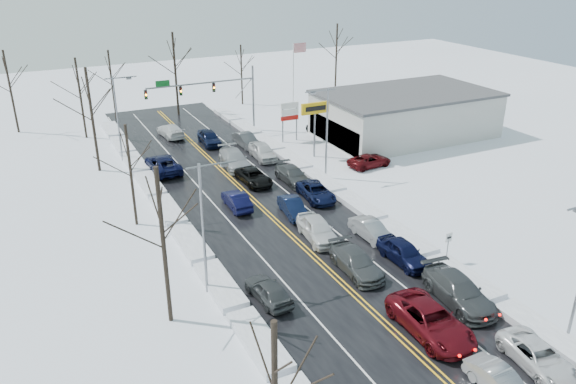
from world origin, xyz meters
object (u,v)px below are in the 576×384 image
tires_plus_sign (315,112)px  oncoming_car_0 (237,208)px  flagpole (294,75)px  dealership_building (405,114)px  traffic_signal_mast (214,91)px

tires_plus_sign → oncoming_car_0: bearing=-145.2°
tires_plus_sign → flagpole: bearing=71.6°
tires_plus_sign → dealership_building: 13.82m
traffic_signal_mast → dealership_building: (20.53, -9.99, -2.82)m
traffic_signal_mast → flagpole: flagpole is taller
dealership_building → flagpole: bearing=126.3°
flagpole → traffic_signal_mast: bearing=-170.3°
tires_plus_sign → dealership_building: bearing=8.5°
tires_plus_sign → oncoming_car_0: 15.96m
dealership_building → oncoming_car_0: 28.15m
traffic_signal_mast → dealership_building: bearing=-25.9°
tires_plus_sign → oncoming_car_0: size_ratio=1.36×
flagpole → dealership_building: bearing=-53.7°
traffic_signal_mast → oncoming_car_0: traffic_signal_mast is taller
dealership_building → oncoming_car_0: bearing=-157.6°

